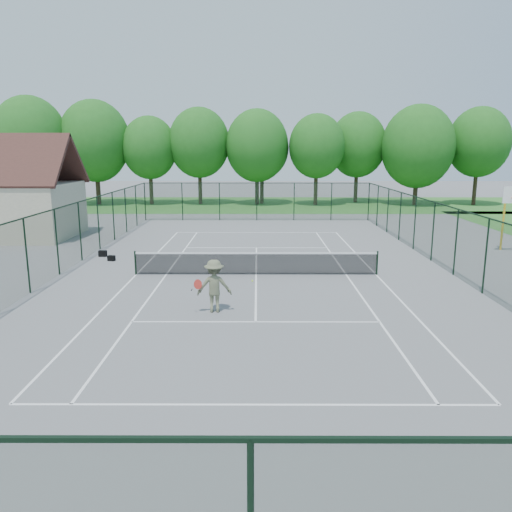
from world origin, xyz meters
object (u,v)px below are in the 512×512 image
object	(u,v)px
tennis_net	(256,262)
sports_bag_a	(103,254)
tennis_player	(214,286)
basketball_goal	(509,206)

from	to	relation	value
tennis_net	sports_bag_a	bearing A→B (deg)	154.40
tennis_player	tennis_net	bearing A→B (deg)	74.75
tennis_net	sports_bag_a	xyz separation A→B (m)	(-8.21, 3.93, -0.41)
basketball_goal	tennis_player	world-z (taller)	basketball_goal
tennis_net	basketball_goal	size ratio (longest dim) A/B	3.04
tennis_net	tennis_player	size ratio (longest dim) A/B	4.96
basketball_goal	sports_bag_a	bearing A→B (deg)	-176.23
tennis_net	tennis_player	world-z (taller)	tennis_player
tennis_net	sports_bag_a	world-z (taller)	tennis_net
tennis_net	basketball_goal	xyz separation A→B (m)	(13.95, 5.40, 1.99)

